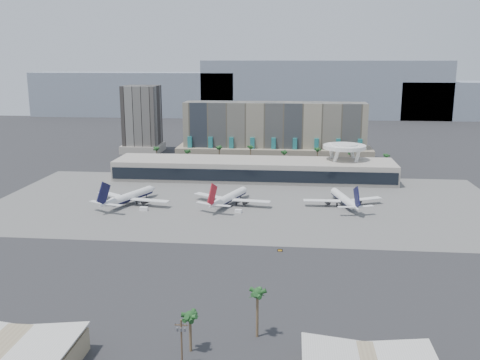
# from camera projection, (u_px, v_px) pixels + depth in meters

# --- Properties ---
(ground) EXTENTS (900.00, 900.00, 0.00)m
(ground) POSITION_uv_depth(u_px,v_px,m) (234.00, 237.00, 222.67)
(ground) COLOR #232326
(ground) RESTS_ON ground
(apron_pad) EXTENTS (260.00, 130.00, 0.06)m
(apron_pad) POSITION_uv_depth(u_px,v_px,m) (246.00, 202.00, 276.02)
(apron_pad) COLOR #5B5B59
(apron_pad) RESTS_ON ground
(mountain_ridge) EXTENTS (680.00, 60.00, 70.00)m
(mountain_ridge) POSITION_uv_depth(u_px,v_px,m) (297.00, 93.00, 669.21)
(mountain_ridge) COLOR gray
(mountain_ridge) RESTS_ON ground
(hotel) EXTENTS (140.00, 30.00, 42.00)m
(hotel) POSITION_uv_depth(u_px,v_px,m) (274.00, 137.00, 387.14)
(hotel) COLOR gray
(hotel) RESTS_ON ground
(office_tower) EXTENTS (30.00, 30.00, 52.00)m
(office_tower) POSITION_uv_depth(u_px,v_px,m) (142.00, 123.00, 420.79)
(office_tower) COLOR black
(office_tower) RESTS_ON ground
(terminal) EXTENTS (170.00, 32.50, 14.50)m
(terminal) POSITION_uv_depth(u_px,v_px,m) (254.00, 169.00, 327.77)
(terminal) COLOR #B7AEA1
(terminal) RESTS_ON ground
(saucer_structure) EXTENTS (26.00, 26.00, 21.89)m
(saucer_structure) POSITION_uv_depth(u_px,v_px,m) (344.00, 149.00, 325.74)
(saucer_structure) COLOR white
(saucer_structure) RESTS_ON ground
(palm_row) EXTENTS (157.80, 2.80, 13.10)m
(palm_row) POSITION_uv_depth(u_px,v_px,m) (268.00, 153.00, 360.31)
(palm_row) COLOR brown
(palm_row) RESTS_ON ground
(hangar_left) EXTENTS (36.65, 22.60, 7.55)m
(hangar_left) POSITION_uv_depth(u_px,v_px,m) (0.00, 357.00, 127.39)
(hangar_left) COLOR gray
(hangar_left) RESTS_ON ground
(utility_pole) EXTENTS (3.20, 0.85, 12.00)m
(utility_pole) POSITION_uv_depth(u_px,v_px,m) (181.00, 338.00, 128.07)
(utility_pole) COLOR #4C3826
(utility_pole) RESTS_ON ground
(airliner_left) EXTENTS (41.71, 43.01, 15.70)m
(airliner_left) POSITION_uv_depth(u_px,v_px,m) (130.00, 197.00, 271.91)
(airliner_left) COLOR white
(airliner_left) RESTS_ON ground
(airliner_centre) EXTENTS (40.87, 42.24, 15.20)m
(airliner_centre) POSITION_uv_depth(u_px,v_px,m) (230.00, 197.00, 270.75)
(airliner_centre) COLOR white
(airliner_centre) RESTS_ON ground
(airliner_right) EXTENTS (40.09, 41.63, 14.61)m
(airliner_right) POSITION_uv_depth(u_px,v_px,m) (344.00, 199.00, 268.28)
(airliner_right) COLOR white
(airliner_right) RESTS_ON ground
(service_vehicle_a) EXTENTS (3.84, 1.90, 1.87)m
(service_vehicle_a) POSITION_uv_depth(u_px,v_px,m) (144.00, 209.00, 260.78)
(service_vehicle_a) COLOR white
(service_vehicle_a) RESTS_ON ground
(service_vehicle_b) EXTENTS (3.43, 2.33, 1.63)m
(service_vehicle_b) POSITION_uv_depth(u_px,v_px,m) (238.00, 211.00, 257.34)
(service_vehicle_b) COLOR white
(service_vehicle_b) RESTS_ON ground
(taxiway_sign) EXTENTS (2.06, 0.37, 0.94)m
(taxiway_sign) POSITION_uv_depth(u_px,v_px,m) (280.00, 250.00, 205.82)
(taxiway_sign) COLOR black
(taxiway_sign) RESTS_ON ground
(near_palm_a) EXTENTS (6.00, 6.00, 11.00)m
(near_palm_a) POSITION_uv_depth(u_px,v_px,m) (190.00, 321.00, 134.14)
(near_palm_a) COLOR brown
(near_palm_a) RESTS_ON ground
(near_palm_b) EXTENTS (6.00, 6.00, 13.90)m
(near_palm_b) POSITION_uv_depth(u_px,v_px,m) (257.00, 298.00, 140.52)
(near_palm_b) COLOR brown
(near_palm_b) RESTS_ON ground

